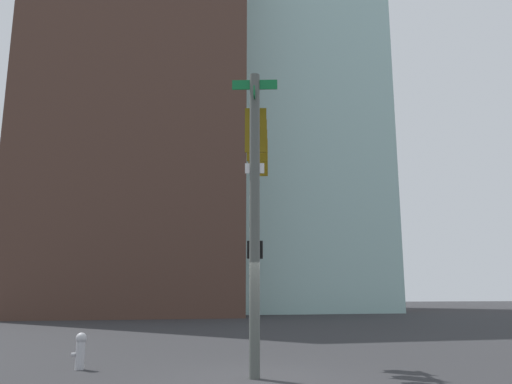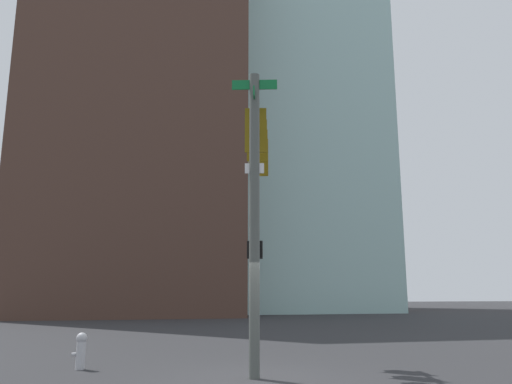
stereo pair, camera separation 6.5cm
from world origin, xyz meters
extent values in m
plane|color=#2D2D30|center=(0.00, 0.00, 0.00)|extent=(200.00, 200.00, 0.00)
cylinder|color=#4C514C|center=(0.16, -0.01, 3.52)|extent=(0.24, 0.24, 7.03)
cylinder|color=#4C514C|center=(-0.40, -1.92, 6.41)|extent=(1.22, 3.85, 0.12)
cylinder|color=#4C514C|center=(-0.04, -0.70, 5.96)|extent=(0.37, 1.02, 0.75)
cube|color=#0F6B33|center=(0.16, -0.01, 6.78)|extent=(1.06, 0.33, 0.24)
cube|color=#0F6B33|center=(0.16, -0.01, 6.48)|extent=(0.24, 0.75, 0.24)
cube|color=white|center=(0.16, -0.01, 4.69)|extent=(0.44, 0.15, 0.24)
cube|color=gold|center=(-0.08, -0.84, 5.85)|extent=(0.42, 0.42, 1.00)
cube|color=#775E0F|center=(-0.03, -0.66, 5.85)|extent=(0.53, 0.19, 1.16)
sphere|color=#470A07|center=(-0.14, -1.04, 6.15)|extent=(0.20, 0.20, 0.20)
cylinder|color=gold|center=(-0.16, -1.10, 6.24)|extent=(0.23, 0.10, 0.23)
sphere|color=#4C330A|center=(-0.14, -1.04, 5.85)|extent=(0.20, 0.20, 0.20)
cylinder|color=gold|center=(-0.16, -1.10, 5.94)|extent=(0.23, 0.10, 0.23)
sphere|color=green|center=(-0.14, -1.04, 5.55)|extent=(0.20, 0.20, 0.20)
cylinder|color=gold|center=(-0.16, -1.10, 5.64)|extent=(0.23, 0.10, 0.23)
cube|color=gold|center=(-0.32, -1.67, 5.85)|extent=(0.42, 0.42, 1.00)
cube|color=#775E0F|center=(-0.27, -1.49, 5.85)|extent=(0.53, 0.19, 1.16)
sphere|color=#470A07|center=(-0.38, -1.87, 6.15)|extent=(0.20, 0.20, 0.20)
cylinder|color=gold|center=(-0.40, -1.93, 6.24)|extent=(0.23, 0.10, 0.23)
sphere|color=#4C330A|center=(-0.38, -1.87, 5.85)|extent=(0.20, 0.20, 0.20)
cylinder|color=gold|center=(-0.40, -1.93, 5.94)|extent=(0.23, 0.10, 0.23)
sphere|color=green|center=(-0.38, -1.87, 5.55)|extent=(0.20, 0.20, 0.20)
cylinder|color=gold|center=(-0.40, -1.93, 5.64)|extent=(0.23, 0.10, 0.23)
cube|color=gold|center=(-0.56, -2.50, 5.85)|extent=(0.42, 0.42, 1.00)
cube|color=#775E0F|center=(-0.51, -2.32, 5.85)|extent=(0.53, 0.19, 1.16)
sphere|color=red|center=(-0.62, -2.70, 6.15)|extent=(0.20, 0.20, 0.20)
cylinder|color=gold|center=(-0.64, -2.76, 6.24)|extent=(0.23, 0.10, 0.23)
sphere|color=#4C330A|center=(-0.62, -2.70, 5.85)|extent=(0.20, 0.20, 0.20)
cylinder|color=gold|center=(-0.64, -2.76, 5.94)|extent=(0.23, 0.10, 0.23)
sphere|color=#0A3819|center=(-0.62, -2.70, 5.55)|extent=(0.20, 0.20, 0.20)
cylinder|color=gold|center=(-0.64, -2.76, 5.64)|extent=(0.23, 0.10, 0.23)
cube|color=gold|center=(-0.81, -3.33, 5.85)|extent=(0.42, 0.42, 1.00)
cube|color=#775E0F|center=(-0.75, -3.15, 5.85)|extent=(0.53, 0.19, 1.16)
sphere|color=#470A07|center=(-0.86, -3.53, 6.15)|extent=(0.20, 0.20, 0.20)
cylinder|color=gold|center=(-0.88, -3.59, 6.24)|extent=(0.23, 0.10, 0.23)
sphere|color=#F29E0C|center=(-0.86, -3.53, 5.85)|extent=(0.20, 0.20, 0.20)
cylinder|color=gold|center=(-0.88, -3.59, 5.94)|extent=(0.23, 0.10, 0.23)
sphere|color=#0A3819|center=(-0.86, -3.53, 5.55)|extent=(0.20, 0.20, 0.20)
cylinder|color=gold|center=(-0.88, -3.59, 5.64)|extent=(0.23, 0.10, 0.23)
cube|color=black|center=(0.08, -0.27, 2.81)|extent=(0.42, 0.34, 0.40)
cube|color=#EA5914|center=(0.04, -0.40, 2.81)|extent=(0.25, 0.09, 0.28)
cylinder|color=#B2B2B7|center=(3.95, -2.37, 0.33)|extent=(0.22, 0.22, 0.65)
sphere|color=#B2B2B7|center=(3.95, -2.37, 0.74)|extent=(0.26, 0.26, 0.26)
cylinder|color=#B2B2B7|center=(4.11, -2.37, 0.36)|extent=(0.10, 0.09, 0.09)
cube|color=brown|center=(-11.52, -42.86, 24.91)|extent=(23.89, 15.90, 49.82)
cube|color=#4C3328|center=(3.15, -34.93, 17.59)|extent=(18.04, 16.12, 35.19)
cube|color=#9EC6C1|center=(-7.30, -48.17, 28.28)|extent=(30.81, 30.95, 56.55)
camera|label=1|loc=(2.95, 11.15, 1.80)|focal=35.49mm
camera|label=2|loc=(2.88, 11.16, 1.80)|focal=35.49mm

